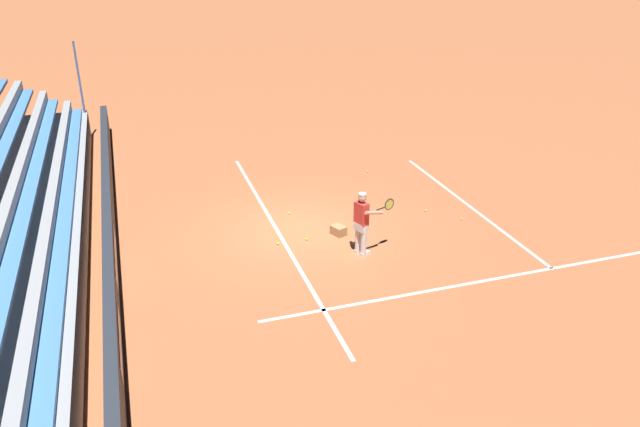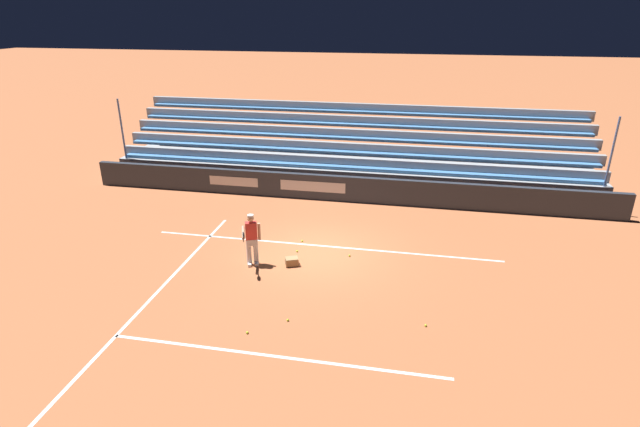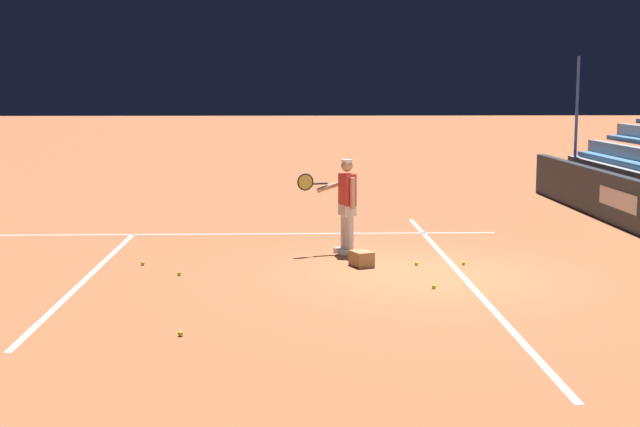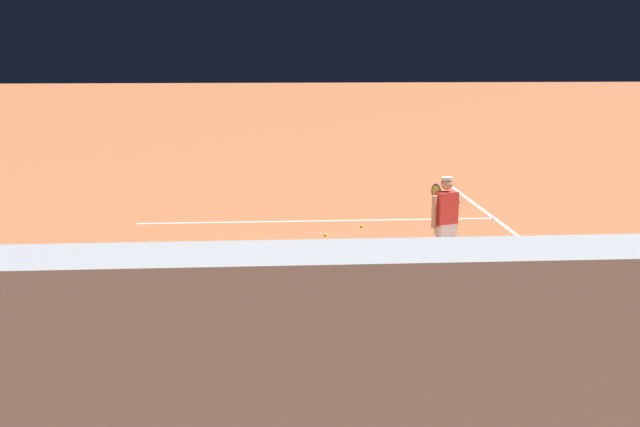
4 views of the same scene
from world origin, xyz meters
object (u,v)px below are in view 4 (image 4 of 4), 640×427
tennis_ball_near_player (396,310)px  tennis_ball_toward_net (387,293)px  tennis_ball_stray_back (362,226)px  tennis_ball_far_left (325,235)px  tennis_ball_far_right (276,296)px  tennis_ball_midcourt (152,243)px  ball_box_cardboard (376,271)px  tennis_player (445,224)px

tennis_ball_near_player → tennis_ball_toward_net: (-0.01, 0.81, 0.00)m
tennis_ball_toward_net → tennis_ball_stray_back: bearing=87.9°
tennis_ball_near_player → tennis_ball_far_left: size_ratio=1.00×
tennis_ball_far_left → tennis_ball_far_right: bearing=-105.3°
tennis_ball_midcourt → tennis_ball_far_right: (2.46, -3.50, 0.00)m
tennis_ball_near_player → tennis_ball_far_right: 1.95m
tennis_ball_midcourt → tennis_ball_far_left: size_ratio=1.00×
tennis_ball_stray_back → tennis_ball_far_right: same height
tennis_ball_far_left → tennis_ball_near_player: bearing=-81.6°
tennis_ball_near_player → tennis_ball_far_left: bearing=98.4°
tennis_ball_far_right → ball_box_cardboard: bearing=29.0°
tennis_ball_near_player → tennis_ball_stray_back: 5.47m
ball_box_cardboard → tennis_ball_toward_net: size_ratio=6.06×
tennis_ball_stray_back → tennis_ball_toward_net: 4.67m
tennis_ball_stray_back → tennis_ball_toward_net: bearing=-92.1°
ball_box_cardboard → tennis_ball_midcourt: ball_box_cardboard is taller
tennis_player → tennis_ball_far_left: bearing=123.8°
tennis_player → tennis_ball_far_right: 3.28m
tennis_player → tennis_ball_near_player: 2.43m
tennis_ball_far_left → ball_box_cardboard: bearing=-77.9°
tennis_ball_midcourt → tennis_ball_stray_back: size_ratio=1.00×
tennis_ball_far_left → tennis_ball_midcourt: bearing=-172.8°
tennis_ball_near_player → tennis_ball_stray_back: (0.16, 5.47, 0.00)m
tennis_ball_midcourt → tennis_ball_stray_back: same height
tennis_ball_stray_back → tennis_ball_near_player: bearing=-91.7°
tennis_ball_stray_back → tennis_ball_toward_net: size_ratio=1.00×
tennis_ball_midcourt → tennis_ball_far_right: bearing=-54.9°
tennis_ball_far_right → tennis_ball_far_left: (1.08, 3.95, 0.00)m
tennis_player → tennis_ball_toward_net: bearing=-136.0°
tennis_ball_far_left → tennis_player: bearing=-56.2°
tennis_ball_toward_net → ball_box_cardboard: bearing=93.2°
ball_box_cardboard → tennis_ball_stray_back: (0.22, 3.73, -0.10)m
ball_box_cardboard → tennis_ball_toward_net: 0.95m
tennis_ball_near_player → tennis_ball_far_right: size_ratio=1.00×
tennis_ball_midcourt → tennis_ball_far_right: 4.28m
tennis_player → tennis_ball_midcourt: (-5.42, 2.35, -0.86)m
tennis_ball_stray_back → tennis_ball_far_right: size_ratio=1.00×
ball_box_cardboard → tennis_ball_far_left: size_ratio=6.06×
tennis_ball_stray_back → tennis_ball_midcourt: bearing=-165.1°
tennis_ball_far_right → tennis_player: bearing=21.3°
tennis_ball_stray_back → tennis_ball_toward_net: same height
tennis_ball_midcourt → tennis_ball_toward_net: size_ratio=1.00×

